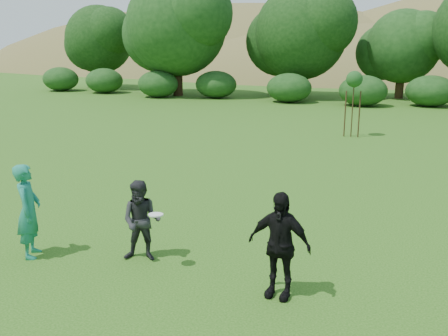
# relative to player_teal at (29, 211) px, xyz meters

# --- Properties ---
(ground) EXTENTS (120.00, 120.00, 0.00)m
(ground) POSITION_rel_player_teal_xyz_m (2.55, 0.78, -0.92)
(ground) COLOR #19470C
(ground) RESTS_ON ground
(player_teal) EXTENTS (0.71, 0.80, 1.84)m
(player_teal) POSITION_rel_player_teal_xyz_m (0.00, 0.00, 0.00)
(player_teal) COLOR #1B7B62
(player_teal) RESTS_ON ground
(player_grey) EXTENTS (0.89, 0.78, 1.56)m
(player_grey) POSITION_rel_player_teal_xyz_m (2.10, 0.62, -0.14)
(player_grey) COLOR #252528
(player_grey) RESTS_ON ground
(player_black) EXTENTS (1.08, 0.53, 1.79)m
(player_black) POSITION_rel_player_teal_xyz_m (4.88, 0.18, -0.03)
(player_black) COLOR black
(player_black) RESTS_ON ground
(frisbee) EXTENTS (0.27, 0.27, 0.04)m
(frisbee) POSITION_rel_player_teal_xyz_m (2.56, 0.36, 0.13)
(frisbee) COLOR white
(frisbee) RESTS_ON ground
(sapling) EXTENTS (0.70, 0.70, 2.85)m
(sapling) POSITION_rel_player_teal_xyz_m (4.21, 15.02, 1.50)
(sapling) COLOR #362615
(sapling) RESTS_ON ground
(hillside) EXTENTS (150.00, 72.00, 52.00)m
(hillside) POSITION_rel_player_teal_xyz_m (1.99, 69.23, -12.89)
(hillside) COLOR olive
(hillside) RESTS_ON ground
(tree_row) EXTENTS (53.92, 10.38, 9.62)m
(tree_row) POSITION_rel_player_teal_xyz_m (5.78, 29.47, 3.95)
(tree_row) COLOR #3A2616
(tree_row) RESTS_ON ground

